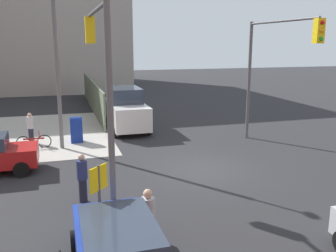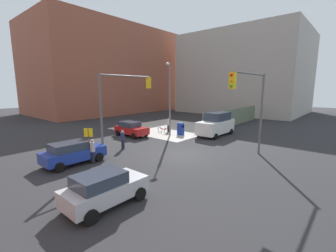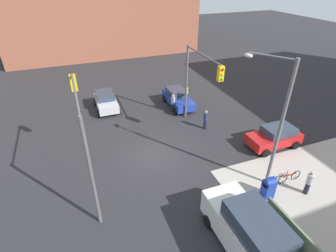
{
  "view_description": "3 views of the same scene",
  "coord_description": "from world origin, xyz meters",
  "px_view_note": "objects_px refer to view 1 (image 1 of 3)",
  "views": [
    {
      "loc": [
        -14.4,
        5.79,
        5.38
      ],
      "look_at": [
        -1.34,
        1.96,
        2.34
      ],
      "focal_mm": 40.0,
      "sensor_mm": 36.0,
      "label": 1
    },
    {
      "loc": [
        -14.12,
        -10.56,
        5.44
      ],
      "look_at": [
        0.18,
        1.75,
        2.19
      ],
      "focal_mm": 24.0,
      "sensor_mm": 36.0,
      "label": 2
    },
    {
      "loc": [
        14.57,
        -4.46,
        11.69
      ],
      "look_at": [
        -0.15,
        1.15,
        2.17
      ],
      "focal_mm": 28.0,
      "sensor_mm": 36.0,
      "label": 3
    }
  ],
  "objects_px": {
    "street_lamp_corner": "(61,57)",
    "mailbox_blue": "(76,129)",
    "pedestrian_walking_north": "(82,177)",
    "traffic_signal_se_corner": "(273,58)",
    "pedestrian_crossing": "(31,127)",
    "coupe_blue": "(118,250)",
    "pedestrian_waiting": "(148,220)",
    "bicycle_leaning_on_fence": "(34,142)",
    "traffic_signal_nw_corner": "(100,67)",
    "van_white_delivery": "(126,109)"
  },
  "relations": [
    {
      "from": "street_lamp_corner",
      "to": "pedestrian_walking_north",
      "type": "xyz_separation_m",
      "value": [
        -6.9,
        -0.39,
        -3.81
      ]
    },
    {
      "from": "street_lamp_corner",
      "to": "pedestrian_crossing",
      "type": "relative_size",
      "value": 4.79
    },
    {
      "from": "van_white_delivery",
      "to": "bicycle_leaning_on_fence",
      "type": "height_order",
      "value": "van_white_delivery"
    },
    {
      "from": "mailbox_blue",
      "to": "bicycle_leaning_on_fence",
      "type": "bearing_deg",
      "value": 105.28
    },
    {
      "from": "pedestrian_waiting",
      "to": "pedestrian_walking_north",
      "type": "relative_size",
      "value": 1.04
    },
    {
      "from": "mailbox_blue",
      "to": "van_white_delivery",
      "type": "xyz_separation_m",
      "value": [
        2.49,
        -3.2,
        0.52
      ]
    },
    {
      "from": "street_lamp_corner",
      "to": "mailbox_blue",
      "type": "distance_m",
      "value": 4.19
    },
    {
      "from": "traffic_signal_nw_corner",
      "to": "traffic_signal_se_corner",
      "type": "height_order",
      "value": "same"
    },
    {
      "from": "coupe_blue",
      "to": "pedestrian_crossing",
      "type": "distance_m",
      "value": 13.88
    },
    {
      "from": "traffic_signal_nw_corner",
      "to": "van_white_delivery",
      "type": "height_order",
      "value": "traffic_signal_nw_corner"
    },
    {
      "from": "pedestrian_waiting",
      "to": "traffic_signal_nw_corner",
      "type": "bearing_deg",
      "value": -118.01
    },
    {
      "from": "bicycle_leaning_on_fence",
      "to": "traffic_signal_nw_corner",
      "type": "bearing_deg",
      "value": -161.39
    },
    {
      "from": "traffic_signal_se_corner",
      "to": "pedestrian_crossing",
      "type": "bearing_deg",
      "value": 68.88
    },
    {
      "from": "street_lamp_corner",
      "to": "mailbox_blue",
      "type": "xyz_separation_m",
      "value": [
        1.3,
        -0.59,
        -3.94
      ]
    },
    {
      "from": "traffic_signal_se_corner",
      "to": "pedestrian_walking_north",
      "type": "height_order",
      "value": "traffic_signal_se_corner"
    },
    {
      "from": "pedestrian_waiting",
      "to": "bicycle_leaning_on_fence",
      "type": "height_order",
      "value": "pedestrian_waiting"
    },
    {
      "from": "bicycle_leaning_on_fence",
      "to": "van_white_delivery",
      "type": "bearing_deg",
      "value": -60.24
    },
    {
      "from": "street_lamp_corner",
      "to": "pedestrian_walking_north",
      "type": "height_order",
      "value": "street_lamp_corner"
    },
    {
      "from": "traffic_signal_nw_corner",
      "to": "van_white_delivery",
      "type": "bearing_deg",
      "value": -13.68
    },
    {
      "from": "traffic_signal_nw_corner",
      "to": "street_lamp_corner",
      "type": "relative_size",
      "value": 0.81
    },
    {
      "from": "mailbox_blue",
      "to": "bicycle_leaning_on_fence",
      "type": "distance_m",
      "value": 2.32
    },
    {
      "from": "street_lamp_corner",
      "to": "pedestrian_crossing",
      "type": "height_order",
      "value": "street_lamp_corner"
    },
    {
      "from": "street_lamp_corner",
      "to": "pedestrian_crossing",
      "type": "distance_m",
      "value": 4.65
    },
    {
      "from": "coupe_blue",
      "to": "pedestrian_walking_north",
      "type": "relative_size",
      "value": 2.5
    },
    {
      "from": "street_lamp_corner",
      "to": "pedestrian_walking_north",
      "type": "relative_size",
      "value": 4.66
    },
    {
      "from": "traffic_signal_nw_corner",
      "to": "pedestrian_crossing",
      "type": "distance_m",
      "value": 10.36
    },
    {
      "from": "traffic_signal_se_corner",
      "to": "pedestrian_waiting",
      "type": "relative_size",
      "value": 3.65
    },
    {
      "from": "traffic_signal_nw_corner",
      "to": "coupe_blue",
      "type": "xyz_separation_m",
      "value": [
        -4.41,
        0.23,
        -3.79
      ]
    },
    {
      "from": "pedestrian_crossing",
      "to": "pedestrian_walking_north",
      "type": "distance_m",
      "value": 9.07
    },
    {
      "from": "mailbox_blue",
      "to": "coupe_blue",
      "type": "distance_m",
      "value": 13.03
    },
    {
      "from": "traffic_signal_nw_corner",
      "to": "pedestrian_crossing",
      "type": "bearing_deg",
      "value": 17.48
    },
    {
      "from": "traffic_signal_nw_corner",
      "to": "mailbox_blue",
      "type": "bearing_deg",
      "value": 3.32
    },
    {
      "from": "pedestrian_crossing",
      "to": "pedestrian_walking_north",
      "type": "xyz_separation_m",
      "value": [
        -8.8,
        -2.2,
        0.03
      ]
    },
    {
      "from": "traffic_signal_nw_corner",
      "to": "street_lamp_corner",
      "type": "bearing_deg",
      "value": 8.45
    },
    {
      "from": "traffic_signal_se_corner",
      "to": "coupe_blue",
      "type": "relative_size",
      "value": 1.52
    },
    {
      "from": "mailbox_blue",
      "to": "coupe_blue",
      "type": "xyz_separation_m",
      "value": [
        -13.02,
        -0.27,
        0.08
      ]
    },
    {
      "from": "street_lamp_corner",
      "to": "van_white_delivery",
      "type": "height_order",
      "value": "street_lamp_corner"
    },
    {
      "from": "mailbox_blue",
      "to": "pedestrian_waiting",
      "type": "distance_m",
      "value": 12.06
    },
    {
      "from": "coupe_blue",
      "to": "pedestrian_crossing",
      "type": "relative_size",
      "value": 2.57
    },
    {
      "from": "pedestrian_crossing",
      "to": "bicycle_leaning_on_fence",
      "type": "height_order",
      "value": "pedestrian_crossing"
    },
    {
      "from": "coupe_blue",
      "to": "pedestrian_walking_north",
      "type": "bearing_deg",
      "value": 5.58
    },
    {
      "from": "pedestrian_waiting",
      "to": "bicycle_leaning_on_fence",
      "type": "relative_size",
      "value": 1.02
    },
    {
      "from": "van_white_delivery",
      "to": "bicycle_leaning_on_fence",
      "type": "xyz_separation_m",
      "value": [
        -3.09,
        5.4,
        -0.93
      ]
    },
    {
      "from": "traffic_signal_se_corner",
      "to": "street_lamp_corner",
      "type": "bearing_deg",
      "value": 75.04
    },
    {
      "from": "traffic_signal_se_corner",
      "to": "pedestrian_waiting",
      "type": "xyz_separation_m",
      "value": [
        -8.0,
        8.3,
        -3.73
      ]
    },
    {
      "from": "bicycle_leaning_on_fence",
      "to": "pedestrian_crossing",
      "type": "bearing_deg",
      "value": 9.62
    },
    {
      "from": "street_lamp_corner",
      "to": "mailbox_blue",
      "type": "bearing_deg",
      "value": -24.24
    },
    {
      "from": "traffic_signal_nw_corner",
      "to": "street_lamp_corner",
      "type": "distance_m",
      "value": 7.39
    },
    {
      "from": "pedestrian_walking_north",
      "to": "traffic_signal_nw_corner",
      "type": "bearing_deg",
      "value": 68.14
    },
    {
      "from": "mailbox_blue",
      "to": "bicycle_leaning_on_fence",
      "type": "relative_size",
      "value": 0.82
    }
  ]
}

